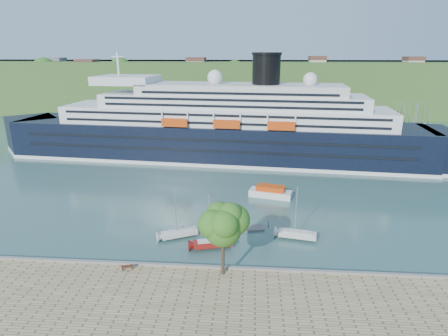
% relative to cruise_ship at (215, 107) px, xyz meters
% --- Properties ---
extents(ground, '(400.00, 400.00, 0.00)m').
position_rel_cruise_ship_xyz_m(ground, '(3.31, -56.79, -14.32)').
color(ground, '#315755').
rests_on(ground, ground).
extents(far_hillside, '(400.00, 50.00, 24.00)m').
position_rel_cruise_ship_xyz_m(far_hillside, '(3.31, 88.21, -2.32)').
color(far_hillside, '#3A5F26').
rests_on(far_hillside, ground).
extents(quay_coping, '(220.00, 0.50, 0.30)m').
position_rel_cruise_ship_xyz_m(quay_coping, '(3.31, -56.99, -13.17)').
color(quay_coping, slate).
rests_on(quay_coping, promenade).
extents(cruise_ship, '(128.69, 29.29, 28.65)m').
position_rel_cruise_ship_xyz_m(cruise_ship, '(0.00, 0.00, 0.00)').
color(cruise_ship, black).
rests_on(cruise_ship, ground).
extents(park_bench, '(1.60, 1.00, 0.96)m').
position_rel_cruise_ship_xyz_m(park_bench, '(-6.07, -58.29, -12.85)').
color(park_bench, '#4C2415').
rests_on(park_bench, promenade).
extents(promenade_tree, '(6.61, 6.61, 10.95)m').
position_rel_cruise_ship_xyz_m(promenade_tree, '(6.76, -58.29, -7.85)').
color(promenade_tree, '#2C651A').
rests_on(promenade_tree, promenade).
extents(floating_pontoon, '(16.38, 5.35, 0.36)m').
position_rel_cruise_ship_xyz_m(floating_pontoon, '(4.40, -44.51, -14.14)').
color(floating_pontoon, '#69645D').
rests_on(floating_pontoon, ground).
extents(sailboat_white_near, '(6.55, 4.40, 8.29)m').
position_rel_cruise_ship_xyz_m(sailboat_white_near, '(-1.20, -47.12, -10.18)').
color(sailboat_white_near, silver).
rests_on(sailboat_white_near, ground).
extents(sailboat_red, '(6.80, 3.42, 8.47)m').
position_rel_cruise_ship_xyz_m(sailboat_red, '(4.50, -50.05, -10.09)').
color(sailboat_red, maroon).
rests_on(sailboat_red, ground).
extents(sailboat_white_far, '(6.79, 3.00, 8.48)m').
position_rel_cruise_ship_xyz_m(sailboat_white_far, '(17.77, -46.12, -10.08)').
color(sailboat_white_far, silver).
rests_on(sailboat_white_far, ground).
extents(tender_launch, '(9.19, 4.97, 2.41)m').
position_rel_cruise_ship_xyz_m(tender_launch, '(14.22, -28.02, -13.12)').
color(tender_launch, '#CB3E0B').
rests_on(tender_launch, ground).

